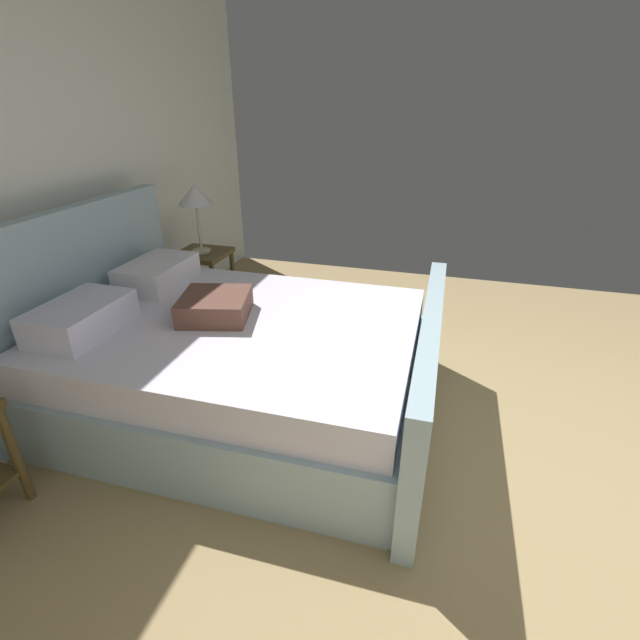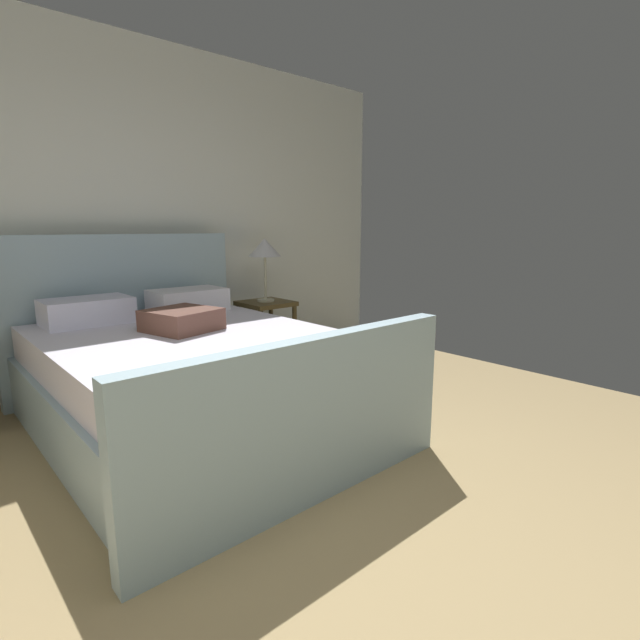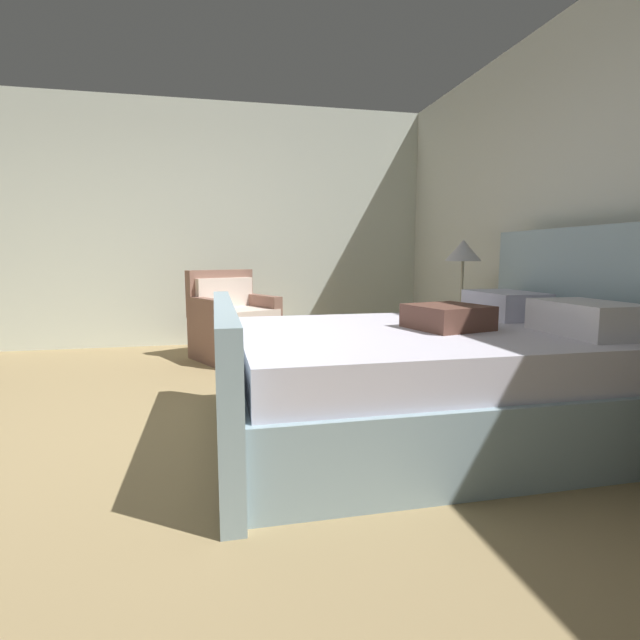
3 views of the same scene
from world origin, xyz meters
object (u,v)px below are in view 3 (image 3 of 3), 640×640
at_px(nightstand_left, 460,330).
at_px(table_lamp_left, 463,252).
at_px(armchair, 233,325).
at_px(bed, 428,374).

bearing_deg(nightstand_left, table_lamp_left, 90.00).
bearing_deg(armchair, bed, 24.61).
bearing_deg(armchair, table_lamp_left, 60.11).
height_order(nightstand_left, table_lamp_left, table_lamp_left).
height_order(table_lamp_left, armchair, table_lamp_left).
relative_size(bed, nightstand_left, 3.95).
bearing_deg(bed, nightstand_left, 144.68).
height_order(bed, armchair, bed).
height_order(bed, nightstand_left, bed).
bearing_deg(bed, armchair, -155.39).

